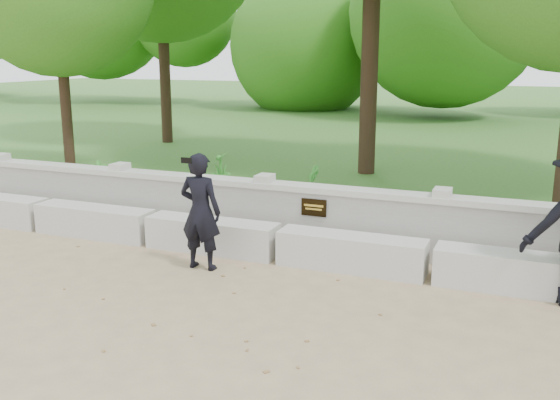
# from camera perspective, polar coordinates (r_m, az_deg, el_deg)

# --- Properties ---
(ground) EXTENTS (80.00, 80.00, 0.00)m
(ground) POSITION_cam_1_polar(r_m,az_deg,el_deg) (6.79, -6.32, -10.24)
(ground) COLOR tan
(ground) RESTS_ON ground
(lawn) EXTENTS (40.00, 22.00, 0.25)m
(lawn) POSITION_cam_1_polar(r_m,az_deg,el_deg) (19.85, 13.25, 5.49)
(lawn) COLOR #286221
(lawn) RESTS_ON ground
(concrete_bench) EXTENTS (11.90, 0.45, 0.45)m
(concrete_bench) POSITION_cam_1_polar(r_m,az_deg,el_deg) (8.32, -0.14, -4.02)
(concrete_bench) COLOR beige
(concrete_bench) RESTS_ON ground
(parapet_wall) EXTENTS (12.50, 0.35, 0.90)m
(parapet_wall) POSITION_cam_1_polar(r_m,az_deg,el_deg) (8.88, 1.57, -1.29)
(parapet_wall) COLOR #B4B2AA
(parapet_wall) RESTS_ON ground
(man_main) EXTENTS (0.55, 0.49, 1.50)m
(man_main) POSITION_cam_1_polar(r_m,az_deg,el_deg) (7.92, -7.29, -1.05)
(man_main) COLOR black
(man_main) RESTS_ON ground
(shrub_a) EXTENTS (0.36, 0.38, 0.59)m
(shrub_a) POSITION_cam_1_polar(r_m,az_deg,el_deg) (11.56, -16.17, 2.03)
(shrub_a) COLOR #388C2F
(shrub_a) RESTS_ON lawn
(shrub_b) EXTENTS (0.32, 0.38, 0.65)m
(shrub_b) POSITION_cam_1_polar(r_m,az_deg,el_deg) (10.39, 2.83, 1.46)
(shrub_b) COLOR #388C2F
(shrub_b) RESTS_ON lawn
(shrub_d) EXTENTS (0.45, 0.47, 0.67)m
(shrub_d) POSITION_cam_1_polar(r_m,az_deg,el_deg) (11.65, -5.45, 2.77)
(shrub_d) COLOR #388C2F
(shrub_d) RESTS_ON lawn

